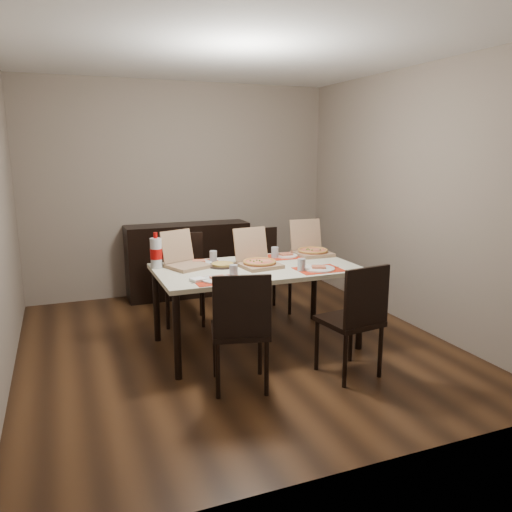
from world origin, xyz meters
The scene contains 19 objects.
ground centered at (0.00, 0.00, -0.01)m, with size 3.80×4.00×0.02m, color #412714.
room_walls centered at (0.00, 0.43, 1.73)m, with size 3.84×4.02×2.62m.
sideboard centered at (0.00, 1.78, 0.45)m, with size 1.50×0.40×0.90m, color black.
dining_table centered at (0.18, -0.05, 0.68)m, with size 1.80×1.00×0.75m.
chair_near_left centered at (-0.26, -0.85, 0.51)m, with size 0.51×0.51×0.93m.
chair_near_right centered at (0.66, -0.97, 0.51)m, with size 0.47×0.47×0.93m.
chair_far_left centered at (-0.27, 0.87, 0.51)m, with size 0.50×0.50×0.93m.
chair_far_right centered at (0.65, 0.86, 0.51)m, with size 0.46×0.46×0.93m.
setting_near_left centered at (-0.26, -0.38, 0.77)m, with size 0.43×0.30×0.11m.
setting_near_right centered at (0.62, -0.36, 0.77)m, with size 0.42×0.30×0.11m.
setting_far_left centered at (-0.25, 0.27, 0.77)m, with size 0.44×0.30×0.11m.
setting_far_right centered at (0.58, 0.24, 0.77)m, with size 0.45×0.30×0.11m.
napkin_loose centered at (0.29, -0.07, 0.76)m, with size 0.12×0.11×0.02m, color white.
pizza_box_center centered at (0.20, -0.05, 0.80)m, with size 0.38×0.42×0.34m.
pizza_box_right centered at (0.90, 0.24, 0.81)m, with size 0.34×0.38×0.34m.
pizza_box_left centered at (-0.42, 0.17, 0.81)m, with size 0.43×0.45×0.32m.
faina_plate centered at (-0.10, 0.07, 0.76)m, with size 0.27×0.27×0.03m.
dip_bowl centered at (0.21, 0.10, 0.76)m, with size 0.11×0.11×0.03m, color white.
soda_bottle centered at (-0.67, 0.24, 0.89)m, with size 0.11×0.11×0.32m.
Camera 1 is at (-1.44, -4.15, 1.79)m, focal length 35.00 mm.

